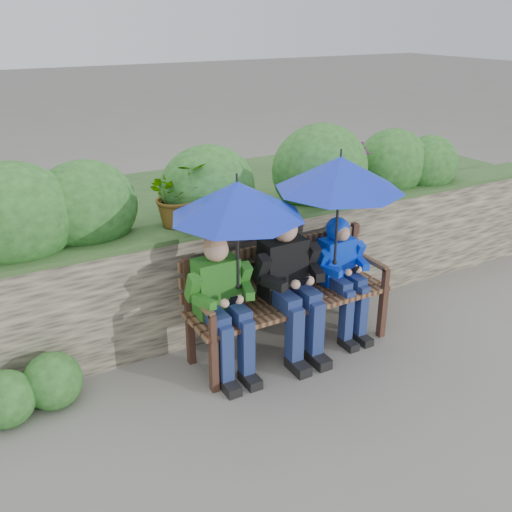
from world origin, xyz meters
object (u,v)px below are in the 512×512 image
park_bench (286,290)px  boy_right (342,267)px  boy_left (222,299)px  umbrella_right (340,173)px  boy_middle (290,279)px  umbrella_left (237,199)px

park_bench → boy_right: size_ratio=1.64×
park_bench → boy_left: (-0.64, -0.09, 0.12)m
umbrella_right → boy_middle: bearing=177.3°
boy_left → umbrella_left: bearing=-0.1°
boy_middle → umbrella_left: size_ratio=1.19×
boy_middle → park_bench: bearing=74.8°
boy_right → umbrella_left: bearing=-178.9°
boy_middle → boy_right: size_ratio=1.13×
boy_right → umbrella_left: umbrella_left is taller
boy_left → umbrella_right: (1.05, -0.03, 0.87)m
boy_left → umbrella_left: umbrella_left is taller
boy_right → boy_left: bearing=-179.0°
umbrella_left → umbrella_right: 0.92m
umbrella_left → boy_left: bearing=179.9°
park_bench → umbrella_left: size_ratio=1.73×
park_bench → boy_middle: bearing=-105.2°
umbrella_right → umbrella_left: bearing=178.3°
boy_left → boy_middle: 0.62m
park_bench → boy_middle: size_ratio=1.45×
boy_middle → umbrella_right: 0.95m
umbrella_left → umbrella_right: bearing=-1.7°
boy_right → umbrella_right: size_ratio=1.03×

